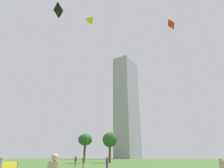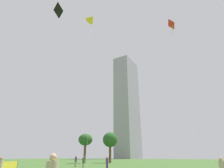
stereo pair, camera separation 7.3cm
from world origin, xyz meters
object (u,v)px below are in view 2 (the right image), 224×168
object	(u,v)px
park_tree_1	(85,140)
distant_highrise_0	(127,106)
kite_flying_5	(58,12)
kite_flying_1	(172,26)
event_banner	(7,167)
person_standing_1	(76,160)
person_standing_0	(222,168)
person_standing_3	(107,162)
kite_flying_2	(91,19)
park_tree_0	(110,140)
person_standing_2	(0,167)
person_standing_5	(84,162)

from	to	relation	value
park_tree_1	distant_highrise_0	distance (m)	119.26
kite_flying_5	park_tree_1	bearing A→B (deg)	111.60
kite_flying_1	park_tree_1	bearing A→B (deg)	172.09
kite_flying_5	event_banner	size ratio (longest dim) A/B	9.29
park_tree_1	person_standing_1	bearing A→B (deg)	-56.75
kite_flying_5	distant_highrise_0	distance (m)	137.33
person_standing_0	kite_flying_1	distance (m)	37.27
distant_highrise_0	event_banner	world-z (taller)	distant_highrise_0
kite_flying_1	distant_highrise_0	size ratio (longest dim) A/B	0.35
kite_flying_1	kite_flying_5	world-z (taller)	kite_flying_1
person_standing_3	event_banner	world-z (taller)	person_standing_3
kite_flying_2	park_tree_0	bearing A→B (deg)	112.46
person_standing_2	park_tree_1	bearing A→B (deg)	15.02
person_standing_1	person_standing_2	xyz separation A→B (m)	(7.90, -17.72, -0.08)
park_tree_0	person_standing_3	bearing A→B (deg)	-60.30
person_standing_0	park_tree_0	bearing A→B (deg)	122.57
person_standing_0	person_standing_3	xyz separation A→B (m)	(-14.15, 8.18, 0.06)
person_standing_0	park_tree_0	size ratio (longest dim) A/B	0.19
person_standing_5	kite_flying_1	bearing A→B (deg)	-112.84
park_tree_0	distant_highrise_0	bearing A→B (deg)	112.16
kite_flying_5	park_tree_0	xyz separation A→B (m)	(-4.84, 28.90, -22.46)
person_standing_5	park_tree_0	world-z (taller)	park_tree_0
person_standing_5	kite_flying_1	xyz separation A→B (m)	(12.31, 15.44, 29.85)
event_banner	person_standing_0	bearing A→B (deg)	9.30
kite_flying_1	event_banner	xyz separation A→B (m)	(-14.72, -24.92, -30.17)
kite_flying_1	kite_flying_5	xyz separation A→B (m)	(-18.45, -18.44, -2.14)
person_standing_1	event_banner	world-z (taller)	person_standing_1
person_standing_2	distant_highrise_0	bearing A→B (deg)	7.92
person_standing_0	kite_flying_5	world-z (taller)	kite_flying_5
kite_flying_2	park_tree_0	size ratio (longest dim) A/B	3.32
person_standing_2	event_banner	xyz separation A→B (m)	(-4.98, 3.67, -0.28)
kite_flying_5	person_standing_2	bearing A→B (deg)	-49.35
kite_flying_5	person_standing_5	bearing A→B (deg)	26.04
kite_flying_1	kite_flying_2	distance (m)	20.05
person_standing_3	event_banner	bearing A→B (deg)	-176.55
event_banner	distant_highrise_0	bearing A→B (deg)	110.00
person_standing_3	distant_highrise_0	xyz separation A→B (m)	(-54.27, 123.62, 44.82)
distant_highrise_0	park_tree_0	bearing A→B (deg)	-67.22
person_standing_2	person_standing_3	world-z (taller)	person_standing_3
person_standing_2	kite_flying_5	xyz separation A→B (m)	(-8.71, 10.15, 27.75)
distant_highrise_0	person_standing_3	bearing A→B (deg)	-65.67
person_standing_1	kite_flying_2	world-z (taller)	kite_flying_2
kite_flying_1	person_standing_5	bearing A→B (deg)	-128.56
person_standing_1	kite_flying_5	bearing A→B (deg)	42.63
person_standing_5	park_tree_0	bearing A→B (deg)	-51.30
person_standing_0	person_standing_5	distance (m)	18.03
person_standing_1	kite_flying_5	size ratio (longest dim) A/B	0.06
person_standing_2	person_standing_3	bearing A→B (deg)	-14.01
person_standing_3	distant_highrise_0	distance (m)	142.25
person_standing_2	person_standing_3	xyz separation A→B (m)	(0.16, 15.01, 0.05)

